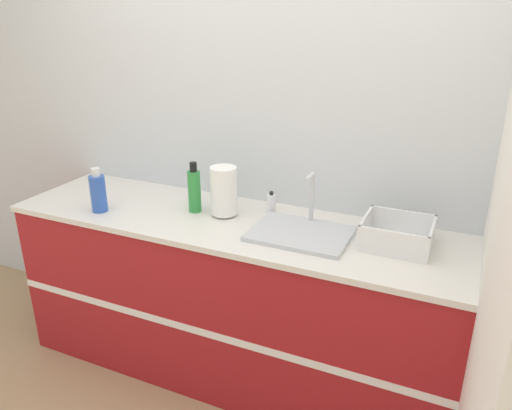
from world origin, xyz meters
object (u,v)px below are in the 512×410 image
sink (301,231)px  dish_rack (397,237)px  paper_towel_roll (224,191)px  bottle_blue (98,192)px  soap_dispenser (271,203)px  bottle_green (194,190)px

sink → dish_rack: (0.43, 0.07, 0.02)m
paper_towel_roll → bottle_blue: 0.67m
sink → bottle_blue: (-1.08, -0.16, 0.09)m
paper_towel_roll → dish_rack: bearing=0.5°
sink → soap_dispenser: 0.31m
bottle_green → soap_dispenser: (0.38, 0.15, -0.07)m
paper_towel_roll → bottle_green: bearing=-174.2°
dish_rack → bottle_green: bearing=-178.7°
dish_rack → soap_dispenser: 0.68m
sink → dish_rack: bearing=9.6°
sink → soap_dispenser: (-0.24, 0.20, 0.03)m
sink → bottle_blue: bearing=-171.7°
dish_rack → bottle_green: (-1.05, -0.02, 0.08)m
bottle_blue → dish_rack: bearing=8.7°
bottle_blue → bottle_green: bearing=24.0°
dish_rack → soap_dispenser: (-0.67, 0.13, 0.01)m
sink → paper_towel_roll: sink is taller
paper_towel_roll → dish_rack: size_ratio=0.85×
paper_towel_roll → dish_rack: paper_towel_roll is taller
sink → dish_rack: 0.44m
bottle_green → soap_dispenser: 0.41m
paper_towel_roll → bottle_green: 0.17m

